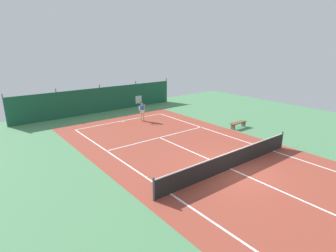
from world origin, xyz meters
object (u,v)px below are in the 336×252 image
at_px(courtside_bench, 238,123).
at_px(tennis_net, 231,160).
at_px(parked_car, 125,96).
at_px(tennis_player, 142,110).
at_px(tennis_ball_near_player, 147,177).

bearing_deg(courtside_bench, tennis_net, -144.96).
height_order(tennis_net, parked_car, parked_car).
bearing_deg(tennis_net, courtside_bench, 35.04).
xyz_separation_m(tennis_net, tennis_player, (1.40, 10.84, 0.45)).
relative_size(tennis_net, parked_car, 2.36).
relative_size(tennis_net, tennis_ball_near_player, 153.33).
bearing_deg(courtside_bench, tennis_ball_near_player, -166.36).
relative_size(tennis_net, tennis_player, 6.17).
distance_m(tennis_net, courtside_bench, 7.71).
distance_m(tennis_player, tennis_ball_near_player, 10.51).
xyz_separation_m(tennis_player, tennis_ball_near_player, (-5.46, -8.93, -0.93)).
height_order(tennis_net, courtside_bench, tennis_net).
bearing_deg(parked_car, tennis_net, -99.22).
height_order(tennis_player, parked_car, parked_car).
bearing_deg(courtside_bench, parked_car, 100.20).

